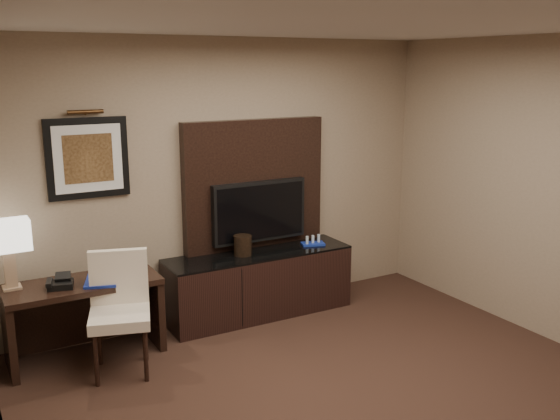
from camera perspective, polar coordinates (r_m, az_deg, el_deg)
ceiling at (r=3.91m, az=10.56°, el=16.77°), size 4.50×5.00×0.01m
wall_back at (r=6.14m, az=-5.12°, el=2.87°), size 4.50×0.01×2.70m
wall_left at (r=3.20m, az=-23.64°, el=-7.89°), size 0.01×5.00×2.70m
desk at (r=5.60m, az=-17.42°, el=-9.52°), size 1.26×0.54×0.67m
credenza at (r=6.23m, az=-1.95°, el=-6.72°), size 1.87×0.53×0.64m
tv_wall_panel at (r=6.22m, az=-2.36°, el=2.31°), size 1.50×0.12×1.30m
tv at (r=6.19m, az=-1.92°, el=-0.11°), size 1.00×0.08×0.60m
artwork at (r=5.66m, az=-17.18°, el=4.55°), size 0.70×0.04×0.70m
picture_light at (r=5.58m, az=-17.37°, el=8.56°), size 0.04×0.04×0.30m
desk_chair at (r=5.19m, az=-14.43°, el=-9.38°), size 0.61×0.65×0.98m
table_lamp at (r=5.45m, az=-23.54°, el=-4.03°), size 0.33×0.19×0.52m
desk_phone at (r=5.39m, az=-19.46°, el=-6.20°), size 0.24×0.22×0.10m
blue_folder at (r=5.44m, az=-15.99°, el=-6.22°), size 0.36×0.41×0.02m
book at (r=5.43m, az=-16.03°, el=-5.22°), size 0.15×0.02×0.20m
ice_bucket at (r=6.03m, az=-3.43°, el=-3.24°), size 0.18×0.18×0.19m
minibar_tray at (r=6.39m, az=3.02°, el=-2.83°), size 0.26×0.20×0.08m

